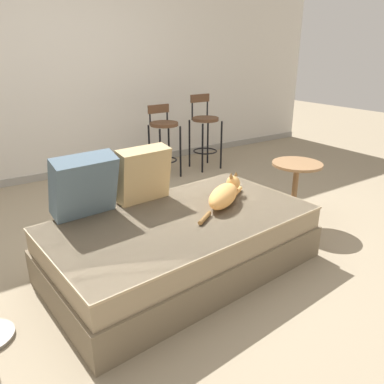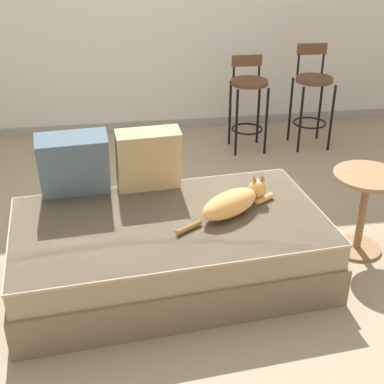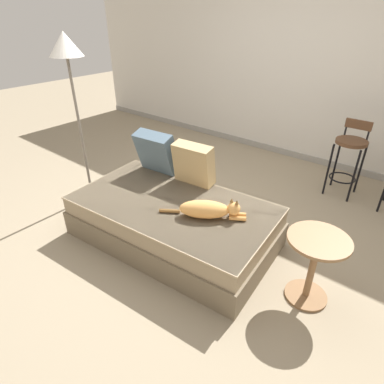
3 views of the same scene
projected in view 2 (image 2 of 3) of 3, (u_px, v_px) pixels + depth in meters
name	position (u px, v px, depth m)	size (l,w,h in m)	color
ground_plane	(164.00, 242.00, 3.69)	(16.00, 16.00, 0.00)	gray
wall_baseboard_trim	(142.00, 125.00, 5.59)	(8.00, 0.02, 0.09)	gray
couch	(170.00, 248.00, 3.24)	(1.95, 1.20, 0.41)	#766750
throw_pillow_corner	(74.00, 164.00, 3.30)	(0.45, 0.31, 0.45)	#4C6070
throw_pillow_middle	(148.00, 159.00, 3.40)	(0.42, 0.24, 0.42)	tan
cat	(234.00, 202.00, 3.18)	(0.67, 0.43, 0.19)	tan
bar_stool_near_window	(248.00, 95.00, 4.92)	(0.34, 0.34, 0.87)	black
bar_stool_by_doorway	(312.00, 91.00, 5.00)	(0.34, 0.34, 0.95)	black
side_table	(364.00, 202.00, 3.44)	(0.44, 0.44, 0.56)	olive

